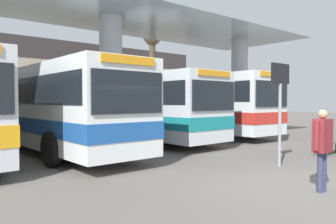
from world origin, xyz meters
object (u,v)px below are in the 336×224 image
at_px(transit_bus_right_bay, 130,105).
at_px(waiting_bench_mid_platform, 332,145).
at_px(transit_bus_center_bay, 45,105).
at_px(poplar_tree_behind_right, 152,20).
at_px(transit_bus_far_right_bay, 191,103).
at_px(parked_car_street, 126,111).
at_px(pedestrian_waiting, 322,142).
at_px(info_sign_platform, 280,93).

height_order(transit_bus_right_bay, waiting_bench_mid_platform, transit_bus_right_bay).
relative_size(transit_bus_center_bay, poplar_tree_behind_right, 1.25).
relative_size(transit_bus_right_bay, transit_bus_far_right_bay, 1.00).
height_order(waiting_bench_mid_platform, parked_car_street, parked_car_street).
bearing_deg(pedestrian_waiting, transit_bus_right_bay, 77.45).
xyz_separation_m(pedestrian_waiting, poplar_tree_behind_right, (6.32, 14.61, 6.38)).
relative_size(info_sign_platform, poplar_tree_behind_right, 0.31).
bearing_deg(poplar_tree_behind_right, transit_bus_far_right_bay, -86.48).
distance_m(waiting_bench_mid_platform, poplar_tree_behind_right, 14.40).
height_order(transit_bus_far_right_bay, info_sign_platform, transit_bus_far_right_bay).
bearing_deg(transit_bus_far_right_bay, waiting_bench_mid_platform, 84.05).
distance_m(info_sign_platform, poplar_tree_behind_right, 14.31).
relative_size(pedestrian_waiting, poplar_tree_behind_right, 0.18).
bearing_deg(waiting_bench_mid_platform, transit_bus_right_bay, 110.07).
distance_m(transit_bus_right_bay, waiting_bench_mid_platform, 9.40).
xyz_separation_m(info_sign_platform, parked_car_street, (7.15, 19.94, -1.09)).
xyz_separation_m(waiting_bench_mid_platform, poplar_tree_behind_right, (1.05, 12.48, 7.12)).
xyz_separation_m(transit_bus_right_bay, waiting_bench_mid_platform, (3.19, -8.73, -1.42)).
relative_size(info_sign_platform, parked_car_street, 0.66).
height_order(transit_bus_right_bay, poplar_tree_behind_right, poplar_tree_behind_right).
height_order(transit_bus_center_bay, pedestrian_waiting, transit_bus_center_bay).
distance_m(poplar_tree_behind_right, parked_car_street, 10.13).
bearing_deg(transit_bus_right_bay, parked_car_street, -122.85).
distance_m(waiting_bench_mid_platform, parked_car_street, 20.27).
relative_size(waiting_bench_mid_platform, poplar_tree_behind_right, 0.19).
bearing_deg(pedestrian_waiting, transit_bus_far_right_bay, 57.62).
distance_m(transit_bus_right_bay, info_sign_platform, 8.76).
distance_m(pedestrian_waiting, parked_car_street, 23.79).
xyz_separation_m(transit_bus_center_bay, poplar_tree_behind_right, (8.75, 4.39, 5.67)).
bearing_deg(info_sign_platform, transit_bus_far_right_bay, 61.80).
bearing_deg(waiting_bench_mid_platform, poplar_tree_behind_right, 85.20).
height_order(transit_bus_center_bay, poplar_tree_behind_right, poplar_tree_behind_right).
xyz_separation_m(transit_bus_right_bay, parked_car_street, (6.84, 11.19, -0.67)).
height_order(transit_bus_right_bay, info_sign_platform, transit_bus_right_bay).
height_order(transit_bus_center_bay, waiting_bench_mid_platform, transit_bus_center_bay).
relative_size(waiting_bench_mid_platform, info_sign_platform, 0.61).
bearing_deg(transit_bus_far_right_bay, transit_bus_right_bay, 4.20).
xyz_separation_m(transit_bus_center_bay, pedestrian_waiting, (2.43, -10.23, -0.71)).
bearing_deg(transit_bus_far_right_bay, info_sign_platform, 63.98).
bearing_deg(transit_bus_right_bay, waiting_bench_mid_platform, 108.63).
xyz_separation_m(transit_bus_far_right_bay, poplar_tree_behind_right, (-0.22, 3.59, 5.59)).
relative_size(transit_bus_right_bay, info_sign_platform, 3.70).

